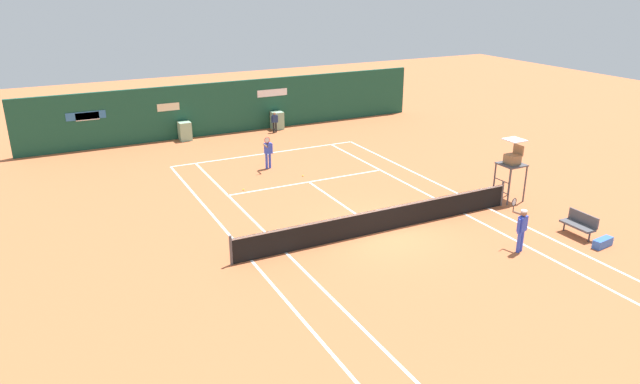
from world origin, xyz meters
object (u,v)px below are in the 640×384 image
player_on_baseline (268,151)px  ball_kid_left_post (275,121)px  player_bench (580,223)px  umpire_chair (512,161)px  tennis_ball_by_sideline (243,190)px  tennis_ball_mid_court (303,176)px  player_near_side (521,226)px  equipment_bag (604,242)px

player_on_baseline → ball_kid_left_post: (3.09, 6.54, -0.21)m
player_bench → player_on_baseline: (-7.35, 12.82, 0.43)m
umpire_chair → player_bench: bearing=175.5°
tennis_ball_by_sideline → player_on_baseline: bearing=47.7°
player_on_baseline → tennis_ball_mid_court: 2.36m
player_on_baseline → player_near_side: (4.36, -12.81, 0.02)m
player_on_baseline → ball_kid_left_post: player_on_baseline is taller
tennis_ball_by_sideline → tennis_ball_mid_court: (3.26, 0.54, 0.00)m
player_bench → tennis_ball_mid_court: (-6.33, 10.89, -0.47)m
equipment_bag → tennis_ball_by_sideline: (-9.66, 11.43, -0.13)m
equipment_bag → tennis_ball_by_sideline: 14.97m
umpire_chair → player_bench: (-0.31, -3.99, -1.26)m
player_on_baseline → tennis_ball_by_sideline: bearing=49.2°
player_near_side → player_bench: bearing=-14.6°
player_near_side → ball_kid_left_post: (-1.27, 19.36, -0.22)m
player_on_baseline → player_near_side: bearing=110.3°
equipment_bag → umpire_chair: bearing=87.3°
player_on_baseline → ball_kid_left_post: 7.24m
tennis_ball_by_sideline → tennis_ball_mid_court: size_ratio=1.00×
player_near_side → tennis_ball_mid_court: size_ratio=26.74×
player_bench → equipment_bag: bearing=-176.1°
player_bench → player_on_baseline: bearing=29.8°
umpire_chair → ball_kid_left_post: bearing=16.6°
umpire_chair → equipment_bag: umpire_chair is taller
player_bench → tennis_ball_by_sideline: size_ratio=19.23×
tennis_ball_by_sideline → ball_kid_left_post: bearing=59.4°
player_bench → tennis_ball_mid_court: size_ratio=19.23×
player_on_baseline → player_near_side: player_near_side is taller
umpire_chair → equipment_bag: 5.32m
equipment_bag → tennis_ball_mid_court: 13.57m
player_bench → tennis_ball_by_sideline: player_bench is taller
player_on_baseline → tennis_ball_mid_court: (1.02, -1.93, -0.91)m
umpire_chair → ball_kid_left_post: 16.07m
ball_kid_left_post → tennis_ball_mid_court: (-2.07, -8.47, -0.70)m
player_on_baseline → player_near_side: 13.53m
player_near_side → equipment_bag: bearing=-33.9°
player_near_side → tennis_ball_by_sideline: (-6.60, 10.35, -0.93)m
player_on_baseline → tennis_ball_mid_court: bearing=119.3°
player_bench → ball_kid_left_post: (-4.26, 19.37, 0.23)m
tennis_ball_by_sideline → tennis_ball_mid_court: same height
player_bench → tennis_ball_by_sideline: bearing=42.8°
umpire_chair → player_bench: 4.20m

